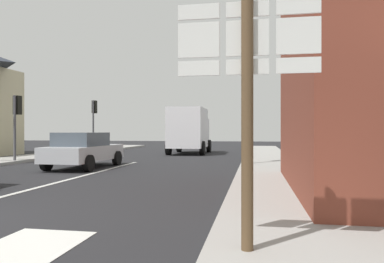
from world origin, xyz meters
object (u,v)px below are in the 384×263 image
object	(u,v)px
sedan_far	(84,150)
traffic_light_far_left	(94,114)
traffic_light_near_right	(248,104)
delivery_truck	(189,129)
route_sign_post	(247,90)
traffic_light_near_left	(17,113)

from	to	relation	value
sedan_far	traffic_light_far_left	world-z (taller)	traffic_light_far_left
traffic_light_near_right	traffic_light_far_left	bearing A→B (deg)	143.13
delivery_truck	traffic_light_near_right	distance (m)	9.28
route_sign_post	traffic_light_far_left	distance (m)	22.71
traffic_light_far_left	sedan_far	bearing A→B (deg)	-67.21
delivery_truck	route_sign_post	xyz separation A→B (m)	(4.30, -19.87, 0.35)
route_sign_post	traffic_light_far_left	world-z (taller)	traffic_light_far_left
traffic_light_near_right	traffic_light_near_left	world-z (taller)	traffic_light_near_right
traffic_light_near_right	route_sign_post	bearing A→B (deg)	-88.89
sedan_far	route_sign_post	distance (m)	12.02
sedan_far	traffic_light_near_left	distance (m)	4.79
sedan_far	traffic_light_near_left	xyz separation A→B (m)	(-4.21, 1.58, 1.63)
traffic_light_near_left	route_sign_post	bearing A→B (deg)	-45.52
delivery_truck	traffic_light_near_right	bearing A→B (deg)	-63.79
route_sign_post	traffic_light_near_left	bearing A→B (deg)	134.48
delivery_truck	traffic_light_far_left	xyz separation A→B (m)	(-6.83, -0.09, 1.09)
sedan_far	traffic_light_far_left	xyz separation A→B (m)	(-4.21, 10.02, 1.98)
sedan_far	route_sign_post	bearing A→B (deg)	-54.65
route_sign_post	sedan_far	bearing A→B (deg)	125.35
sedan_far	traffic_light_near_right	world-z (taller)	traffic_light_near_right
delivery_truck	route_sign_post	distance (m)	20.33
traffic_light_near_left	traffic_light_near_right	bearing A→B (deg)	1.38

